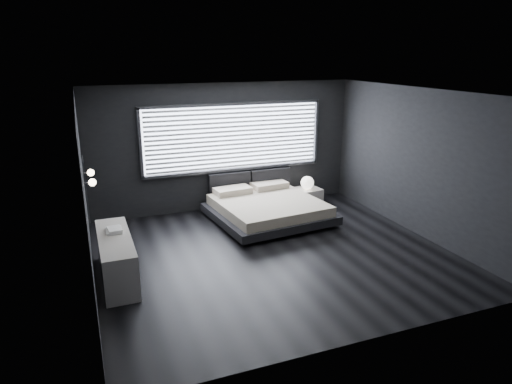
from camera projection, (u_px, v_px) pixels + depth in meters
name	position (u px, v px, depth m)	size (l,w,h in m)	color
room	(274.00, 178.00, 7.67)	(6.04, 6.00, 2.80)	black
window	(234.00, 138.00, 10.08)	(4.14, 0.09, 1.52)	white
headboard	(250.00, 182.00, 10.46)	(1.96, 0.16, 0.52)	black
sconce_near	(92.00, 182.00, 6.66)	(0.18, 0.11, 0.11)	silver
sconce_far	(91.00, 173.00, 7.19)	(0.18, 0.11, 0.11)	silver
wall_art_upper	(85.00, 176.00, 6.02)	(0.01, 0.48, 0.48)	#47474C
wall_art_lower	(88.00, 204.00, 6.38)	(0.01, 0.48, 0.48)	#47474C
bed	(267.00, 208.00, 9.61)	(2.46, 2.37, 0.58)	black
nightstand	(306.00, 196.00, 10.70)	(0.63, 0.52, 0.37)	silver
orb_lamp	(307.00, 183.00, 10.57)	(0.30, 0.30, 0.30)	white
dresser	(117.00, 258.00, 7.11)	(0.50, 1.76, 0.70)	silver
book_stack	(114.00, 230.00, 7.20)	(0.25, 0.33, 0.07)	white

